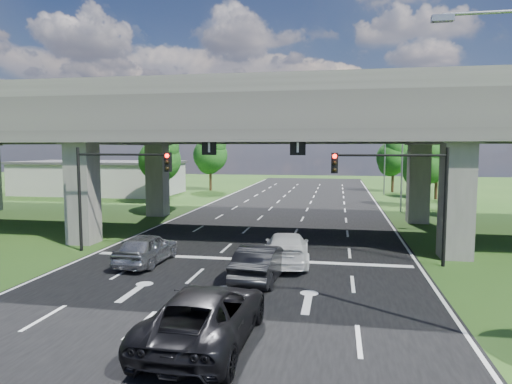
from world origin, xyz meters
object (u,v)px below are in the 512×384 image
(streetlight_far, at_px, (398,149))
(streetlight_beyond, at_px, (382,149))
(signal_left, at_px, (113,180))
(car_white, at_px, (287,248))
(signal_right, at_px, (401,183))
(car_trailing, at_px, (205,315))
(car_silver, at_px, (147,249))
(car_dark, at_px, (261,262))

(streetlight_far, height_order, streetlight_beyond, same)
(signal_left, height_order, car_white, signal_left)
(streetlight_far, bearing_deg, signal_left, -131.78)
(signal_right, relative_size, car_trailing, 0.97)
(signal_right, bearing_deg, car_trailing, -122.86)
(car_silver, relative_size, car_trailing, 0.76)
(signal_left, bearing_deg, streetlight_far, 48.22)
(streetlight_beyond, relative_size, car_trailing, 1.62)
(signal_left, height_order, car_dark, signal_left)
(streetlight_far, distance_m, car_trailing, 32.72)
(signal_left, bearing_deg, streetlight_beyond, 63.57)
(streetlight_far, relative_size, car_dark, 2.05)
(car_silver, height_order, car_dark, car_dark)
(car_silver, xyz_separation_m, car_white, (7.07, 1.32, 0.00))
(signal_left, height_order, streetlight_beyond, streetlight_beyond)
(car_dark, bearing_deg, signal_right, -143.37)
(signal_left, distance_m, car_silver, 4.98)
(signal_right, height_order, streetlight_far, streetlight_far)
(streetlight_far, bearing_deg, car_silver, -123.95)
(signal_right, relative_size, streetlight_far, 0.60)
(signal_right, height_order, car_white, signal_right)
(car_silver, distance_m, car_trailing, 10.36)
(signal_left, relative_size, car_trailing, 0.97)
(car_dark, relative_size, car_white, 0.88)
(streetlight_far, distance_m, streetlight_beyond, 16.00)
(streetlight_far, relative_size, car_trailing, 1.62)
(signal_left, bearing_deg, car_dark, -23.78)
(streetlight_beyond, bearing_deg, signal_right, -93.61)
(car_silver, bearing_deg, streetlight_beyond, -109.68)
(streetlight_far, bearing_deg, signal_right, -96.47)
(streetlight_beyond, bearing_deg, signal_left, -116.43)
(signal_left, bearing_deg, car_trailing, -51.76)
(car_white, bearing_deg, car_trailing, 76.79)
(signal_left, bearing_deg, car_white, -5.40)
(signal_right, height_order, car_silver, signal_right)
(car_silver, distance_m, car_dark, 6.51)
(car_trailing, bearing_deg, car_white, -96.61)
(streetlight_far, xyz_separation_m, car_trailing, (-9.32, -30.97, -4.96))
(streetlight_far, height_order, car_silver, streetlight_far)
(car_silver, relative_size, car_dark, 0.96)
(signal_right, bearing_deg, car_silver, -169.95)
(streetlight_far, distance_m, car_dark, 26.12)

